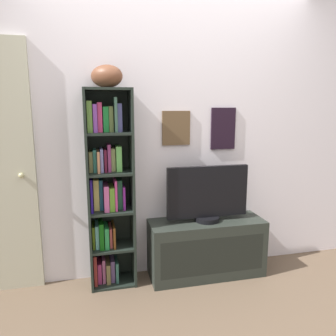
# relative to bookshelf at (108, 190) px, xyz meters

# --- Properties ---
(back_wall) EXTENTS (4.80, 0.08, 2.57)m
(back_wall) POSITION_rel_bookshelf_xyz_m (0.60, 0.14, 0.45)
(back_wall) COLOR silver
(back_wall) RESTS_ON ground
(bookshelf) EXTENTS (0.38, 0.27, 1.67)m
(bookshelf) POSITION_rel_bookshelf_xyz_m (0.00, 0.00, 0.00)
(bookshelf) COLOR black
(bookshelf) RESTS_ON ground
(football) EXTENTS (0.32, 0.29, 0.18)m
(football) POSITION_rel_bookshelf_xyz_m (0.02, -0.03, 0.92)
(football) COLOR brown
(football) RESTS_ON bookshelf
(tv_stand) EXTENTS (1.04, 0.37, 0.52)m
(tv_stand) POSITION_rel_bookshelf_xyz_m (0.86, -0.08, -0.58)
(tv_stand) COLOR #252A25
(tv_stand) RESTS_ON ground
(television) EXTENTS (0.73, 0.22, 0.50)m
(television) POSITION_rel_bookshelf_xyz_m (0.86, -0.08, -0.07)
(television) COLOR black
(television) RESTS_ON tv_stand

